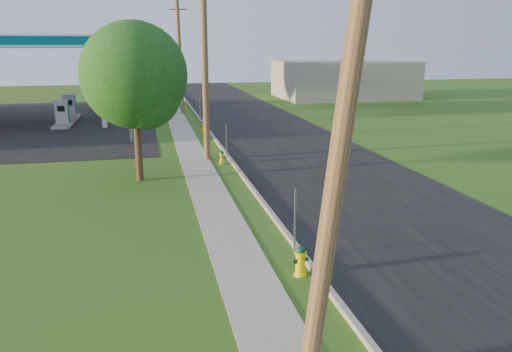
{
  "coord_description": "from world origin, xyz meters",
  "views": [
    {
      "loc": [
        -3.48,
        -7.97,
        5.7
      ],
      "look_at": [
        0.0,
        8.0,
        1.4
      ],
      "focal_mm": 35.0,
      "sensor_mm": 36.0,
      "label": 1
    }
  ],
  "objects_px": {
    "fuel_pump_se": "(70,110)",
    "hydrant_near": "(300,261)",
    "tree_verge": "(137,79)",
    "utility_pole_near": "(346,108)",
    "utility_pole_mid": "(205,61)",
    "tree_lot": "(136,51)",
    "hydrant_far": "(203,126)",
    "fuel_pump_ne": "(62,116)",
    "utility_pole_far": "(180,56)",
    "hydrant_mid": "(222,157)",
    "price_pylon": "(126,50)"
  },
  "relations": [
    {
      "from": "tree_lot",
      "to": "hydrant_mid",
      "type": "relative_size",
      "value": 11.37
    },
    {
      "from": "utility_pole_far",
      "to": "price_pylon",
      "type": "xyz_separation_m",
      "value": [
        -3.9,
        -12.5,
        0.63
      ]
    },
    {
      "from": "fuel_pump_se",
      "to": "tree_verge",
      "type": "relative_size",
      "value": 0.48
    },
    {
      "from": "price_pylon",
      "to": "hydrant_far",
      "type": "relative_size",
      "value": 9.76
    },
    {
      "from": "price_pylon",
      "to": "hydrant_near",
      "type": "xyz_separation_m",
      "value": [
        4.61,
        -19.3,
        -5.02
      ]
    },
    {
      "from": "utility_pole_near",
      "to": "tree_verge",
      "type": "xyz_separation_m",
      "value": [
        -3.25,
        14.53,
        -0.48
      ]
    },
    {
      "from": "hydrant_far",
      "to": "tree_lot",
      "type": "bearing_deg",
      "value": 105.83
    },
    {
      "from": "hydrant_far",
      "to": "utility_pole_mid",
      "type": "bearing_deg",
      "value": -94.9
    },
    {
      "from": "price_pylon",
      "to": "hydrant_near",
      "type": "relative_size",
      "value": 8.17
    },
    {
      "from": "utility_pole_near",
      "to": "tree_verge",
      "type": "relative_size",
      "value": 1.41
    },
    {
      "from": "tree_lot",
      "to": "fuel_pump_se",
      "type": "bearing_deg",
      "value": -126.38
    },
    {
      "from": "utility_pole_near",
      "to": "utility_pole_mid",
      "type": "height_order",
      "value": "utility_pole_mid"
    },
    {
      "from": "utility_pole_far",
      "to": "tree_verge",
      "type": "xyz_separation_m",
      "value": [
        -3.25,
        -21.47,
        -0.48
      ]
    },
    {
      "from": "tree_lot",
      "to": "hydrant_near",
      "type": "height_order",
      "value": "tree_lot"
    },
    {
      "from": "fuel_pump_se",
      "to": "price_pylon",
      "type": "height_order",
      "value": "price_pylon"
    },
    {
      "from": "utility_pole_near",
      "to": "utility_pole_far",
      "type": "distance_m",
      "value": 36.0
    },
    {
      "from": "fuel_pump_se",
      "to": "hydrant_near",
      "type": "height_order",
      "value": "fuel_pump_se"
    },
    {
      "from": "hydrant_near",
      "to": "hydrant_far",
      "type": "bearing_deg",
      "value": 89.92
    },
    {
      "from": "fuel_pump_ne",
      "to": "hydrant_far",
      "type": "bearing_deg",
      "value": -24.49
    },
    {
      "from": "tree_lot",
      "to": "utility_pole_mid",
      "type": "bearing_deg",
      "value": -81.37
    },
    {
      "from": "tree_lot",
      "to": "utility_pole_far",
      "type": "bearing_deg",
      "value": -59.1
    },
    {
      "from": "utility_pole_mid",
      "to": "tree_lot",
      "type": "distance_m",
      "value": 24.39
    },
    {
      "from": "tree_lot",
      "to": "tree_verge",
      "type": "bearing_deg",
      "value": -89.15
    },
    {
      "from": "tree_lot",
      "to": "hydrant_near",
      "type": "xyz_separation_m",
      "value": [
        4.36,
        -37.91,
        -4.71
      ]
    },
    {
      "from": "price_pylon",
      "to": "tree_lot",
      "type": "distance_m",
      "value": 18.62
    },
    {
      "from": "price_pylon",
      "to": "tree_verge",
      "type": "height_order",
      "value": "price_pylon"
    },
    {
      "from": "tree_verge",
      "to": "tree_lot",
      "type": "height_order",
      "value": "tree_lot"
    },
    {
      "from": "utility_pole_mid",
      "to": "utility_pole_far",
      "type": "distance_m",
      "value": 18.0
    },
    {
      "from": "utility_pole_far",
      "to": "price_pylon",
      "type": "bearing_deg",
      "value": -107.33
    },
    {
      "from": "fuel_pump_ne",
      "to": "fuel_pump_se",
      "type": "distance_m",
      "value": 4.0
    },
    {
      "from": "fuel_pump_ne",
      "to": "tree_lot",
      "type": "height_order",
      "value": "tree_lot"
    },
    {
      "from": "utility_pole_mid",
      "to": "price_pylon",
      "type": "distance_m",
      "value": 6.76
    },
    {
      "from": "utility_pole_far",
      "to": "hydrant_mid",
      "type": "xyz_separation_m",
      "value": [
        0.58,
        -19.13,
        -4.46
      ]
    },
    {
      "from": "utility_pole_near",
      "to": "hydrant_near",
      "type": "relative_size",
      "value": 11.3
    },
    {
      "from": "utility_pole_near",
      "to": "utility_pole_mid",
      "type": "distance_m",
      "value": 18.0
    },
    {
      "from": "fuel_pump_se",
      "to": "tree_verge",
      "type": "distance_m",
      "value": 21.54
    },
    {
      "from": "tree_verge",
      "to": "hydrant_far",
      "type": "distance_m",
      "value": 13.33
    },
    {
      "from": "tree_verge",
      "to": "hydrant_far",
      "type": "relative_size",
      "value": 9.56
    },
    {
      "from": "tree_lot",
      "to": "hydrant_mid",
      "type": "xyz_separation_m",
      "value": [
        4.23,
        -25.25,
        -4.77
      ]
    },
    {
      "from": "utility_pole_far",
      "to": "price_pylon",
      "type": "distance_m",
      "value": 13.11
    },
    {
      "from": "hydrant_mid",
      "to": "hydrant_far",
      "type": "xyz_separation_m",
      "value": [
        0.16,
        9.74,
        0.0
      ]
    },
    {
      "from": "tree_lot",
      "to": "hydrant_far",
      "type": "bearing_deg",
      "value": -74.17
    },
    {
      "from": "hydrant_near",
      "to": "tree_lot",
      "type": "bearing_deg",
      "value": 96.57
    },
    {
      "from": "fuel_pump_se",
      "to": "fuel_pump_ne",
      "type": "bearing_deg",
      "value": -90.0
    },
    {
      "from": "fuel_pump_se",
      "to": "tree_lot",
      "type": "height_order",
      "value": "tree_lot"
    },
    {
      "from": "utility_pole_near",
      "to": "fuel_pump_ne",
      "type": "height_order",
      "value": "utility_pole_near"
    },
    {
      "from": "utility_pole_near",
      "to": "utility_pole_mid",
      "type": "relative_size",
      "value": 0.97
    },
    {
      "from": "tree_verge",
      "to": "price_pylon",
      "type": "bearing_deg",
      "value": 94.16
    },
    {
      "from": "utility_pole_mid",
      "to": "price_pylon",
      "type": "height_order",
      "value": "utility_pole_mid"
    },
    {
      "from": "fuel_pump_ne",
      "to": "tree_lot",
      "type": "bearing_deg",
      "value": 64.75
    }
  ]
}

